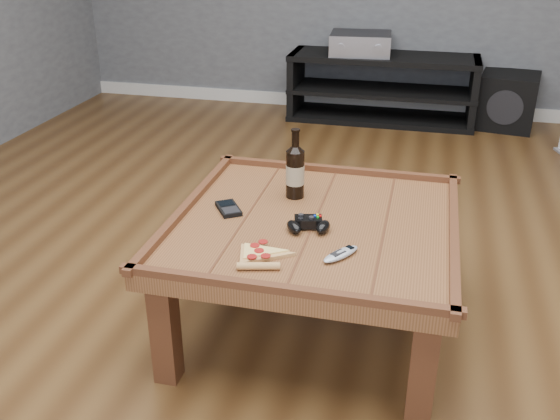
% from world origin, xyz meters
% --- Properties ---
extents(ground, '(6.00, 6.00, 0.00)m').
position_xyz_m(ground, '(0.00, 0.00, 0.00)').
color(ground, '#432913').
rests_on(ground, ground).
extents(baseboard, '(5.00, 0.02, 0.10)m').
position_xyz_m(baseboard, '(0.00, 2.99, 0.05)').
color(baseboard, silver).
rests_on(baseboard, ground).
extents(coffee_table, '(1.03, 1.03, 0.48)m').
position_xyz_m(coffee_table, '(0.00, 0.00, 0.39)').
color(coffee_table, '#593419').
rests_on(coffee_table, ground).
extents(media_console, '(1.40, 0.45, 0.50)m').
position_xyz_m(media_console, '(0.00, 2.75, 0.25)').
color(media_console, black).
rests_on(media_console, ground).
extents(beer_bottle, '(0.07, 0.07, 0.28)m').
position_xyz_m(beer_bottle, '(-0.12, 0.19, 0.56)').
color(beer_bottle, black).
rests_on(beer_bottle, coffee_table).
extents(game_controller, '(0.17, 0.13, 0.05)m').
position_xyz_m(game_controller, '(-0.01, -0.07, 0.47)').
color(game_controller, black).
rests_on(game_controller, coffee_table).
extents(pizza_slice, '(0.20, 0.27, 0.02)m').
position_xyz_m(pizza_slice, '(-0.13, -0.30, 0.46)').
color(pizza_slice, tan).
rests_on(pizza_slice, coffee_table).
extents(smartphone, '(0.13, 0.15, 0.02)m').
position_xyz_m(smartphone, '(-0.33, 0.01, 0.46)').
color(smartphone, black).
rests_on(smartphone, coffee_table).
extents(remote_control, '(0.13, 0.15, 0.02)m').
position_xyz_m(remote_control, '(0.13, -0.24, 0.46)').
color(remote_control, '#9EA4AB').
rests_on(remote_control, coffee_table).
extents(av_receiver, '(0.47, 0.40, 0.15)m').
position_xyz_m(av_receiver, '(-0.18, 2.74, 0.58)').
color(av_receiver, black).
rests_on(av_receiver, media_console).
extents(subwoofer, '(0.46, 0.46, 0.40)m').
position_xyz_m(subwoofer, '(0.92, 2.80, 0.20)').
color(subwoofer, black).
rests_on(subwoofer, ground).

